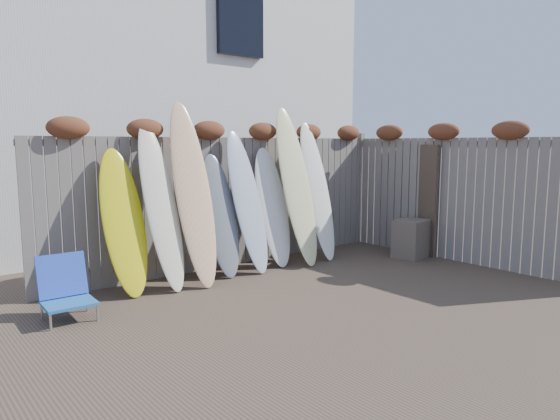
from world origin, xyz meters
TOP-DOWN VIEW (x-y plane):
  - ground at (0.00, 0.00)m, footprint 80.00×80.00m
  - back_fence at (0.06, 2.39)m, footprint 6.05×0.28m
  - right_fence at (2.99, 0.25)m, footprint 0.28×4.40m
  - house at (0.50, 6.50)m, footprint 8.50×5.50m
  - beach_chair at (-2.77, 1.56)m, footprint 0.54×0.57m
  - wooden_crate at (2.63, 0.92)m, footprint 0.60×0.53m
  - lattice_panel at (3.06, 1.24)m, footprint 0.38×1.23m
  - surfboard_0 at (-1.90, 2.00)m, footprint 0.55×0.67m
  - surfboard_1 at (-1.41, 1.93)m, footprint 0.53×0.81m
  - surfboard_2 at (-0.96, 1.89)m, footprint 0.57×0.90m
  - surfboard_3 at (-0.46, 1.99)m, footprint 0.53×0.66m
  - surfboard_4 at (-0.01, 1.96)m, footprint 0.58×0.79m
  - surfboard_5 at (0.51, 2.01)m, footprint 0.58×0.70m
  - surfboard_6 at (0.90, 1.88)m, footprint 0.58×0.90m
  - surfboard_7 at (1.41, 1.93)m, footprint 0.52×0.83m

SIDE VIEW (x-z plane):
  - ground at x=0.00m, z-range 0.00..0.00m
  - wooden_crate at x=2.63m, z-range 0.00..0.64m
  - beach_chair at x=-2.77m, z-range -0.03..0.67m
  - surfboard_3 at x=-0.46m, z-range 0.00..1.77m
  - surfboard_5 at x=0.51m, z-range 0.00..1.85m
  - surfboard_0 at x=-1.90m, z-range 0.00..1.86m
  - lattice_panel at x=3.06m, z-range 0.00..1.89m
  - surfboard_4 at x=-0.01m, z-range 0.00..2.11m
  - surfboard_1 at x=-1.41m, z-range 0.00..2.20m
  - surfboard_7 at x=1.41m, z-range 0.00..2.27m
  - right_fence at x=2.99m, z-range 0.02..2.26m
  - back_fence at x=0.06m, z-range 0.06..2.30m
  - surfboard_2 at x=-0.96m, z-range 0.00..2.49m
  - surfboard_6 at x=0.90m, z-range 0.00..2.49m
  - house at x=0.50m, z-range 0.04..6.36m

